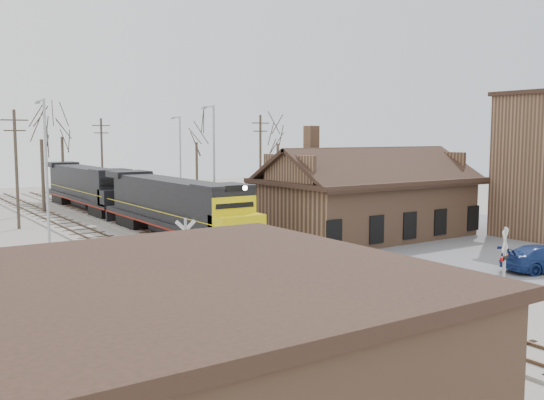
% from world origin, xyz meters
% --- Properties ---
extents(ground, '(140.00, 140.00, 0.00)m').
position_xyz_m(ground, '(0.00, 0.00, 0.00)').
color(ground, '#A19C91').
rests_on(ground, ground).
extents(road, '(60.00, 9.00, 0.03)m').
position_xyz_m(road, '(0.00, 0.00, 0.01)').
color(road, slate).
rests_on(road, ground).
extents(parking_lot, '(22.00, 26.00, 0.03)m').
position_xyz_m(parking_lot, '(18.00, 4.00, 0.02)').
color(parking_lot, slate).
rests_on(parking_lot, ground).
extents(track_main, '(3.40, 90.00, 0.24)m').
position_xyz_m(track_main, '(0.00, 15.00, 0.07)').
color(track_main, '#A19C91').
rests_on(track_main, ground).
extents(track_siding, '(3.40, 90.00, 0.24)m').
position_xyz_m(track_siding, '(-4.50, 15.00, 0.07)').
color(track_siding, '#A19C91').
rests_on(track_siding, ground).
extents(depot, '(15.20, 9.31, 7.90)m').
position_xyz_m(depot, '(11.99, 12.00, 2.41)').
color(depot, '#896147').
rests_on(depot, ground).
extents(commercial_building, '(12.40, 10.40, 4.30)m').
position_xyz_m(commercial_building, '(-13.00, -8.00, 2.16)').
color(commercial_building, '#896147').
rests_on(commercial_building, ground).
extents(locomotive_lead, '(2.94, 19.72, 4.38)m').
position_xyz_m(locomotive_lead, '(0.00, 18.37, 2.30)').
color(locomotive_lead, black).
rests_on(locomotive_lead, ground).
extents(locomotive_trailing, '(2.94, 19.72, 4.14)m').
position_xyz_m(locomotive_trailing, '(0.00, 38.36, 2.30)').
color(locomotive_trailing, black).
rests_on(locomotive_trailing, ground).
extents(crossbuck_near, '(0.97, 0.46, 3.55)m').
position_xyz_m(crossbuck_near, '(3.59, -5.07, 1.70)').
color(crossbuck_near, '#A5A8AD').
rests_on(crossbuck_near, ground).
extents(crossbuck_far, '(1.02, 0.33, 3.61)m').
position_xyz_m(crossbuck_far, '(-6.12, 4.24, 1.72)').
color(crossbuck_far, '#A5A8AD').
rests_on(crossbuck_far, ground).
extents(streetlight_a, '(0.25, 2.04, 9.52)m').
position_xyz_m(streetlight_a, '(-8.30, 19.61, 5.30)').
color(streetlight_a, '#A5A8AD').
rests_on(streetlight_a, ground).
extents(streetlight_b, '(0.25, 2.04, 9.68)m').
position_xyz_m(streetlight_b, '(5.81, 23.67, 5.38)').
color(streetlight_b, '#A5A8AD').
rests_on(streetlight_b, ground).
extents(streetlight_c, '(0.25, 2.04, 9.13)m').
position_xyz_m(streetlight_c, '(8.15, 34.93, 5.10)').
color(streetlight_c, '#A5A8AD').
rests_on(streetlight_c, ground).
extents(utility_pole_a, '(2.00, 0.24, 9.21)m').
position_xyz_m(utility_pole_a, '(-8.05, 29.83, 4.83)').
color(utility_pole_a, '#382D23').
rests_on(utility_pole_a, ground).
extents(utility_pole_b, '(2.00, 0.24, 9.12)m').
position_xyz_m(utility_pole_b, '(3.95, 45.84, 4.78)').
color(utility_pole_b, '#382D23').
rests_on(utility_pole_b, ground).
extents(utility_pole_c, '(2.00, 0.24, 9.27)m').
position_xyz_m(utility_pole_c, '(15.03, 30.89, 4.85)').
color(utility_pole_c, '#382D23').
rests_on(utility_pole_c, ground).
extents(tree_b, '(4.60, 4.60, 11.26)m').
position_xyz_m(tree_b, '(-4.00, 38.86, 8.02)').
color(tree_b, '#382D23').
rests_on(tree_b, ground).
extents(tree_c, '(4.74, 4.74, 11.61)m').
position_xyz_m(tree_c, '(0.97, 50.54, 8.27)').
color(tree_c, '#382D23').
rests_on(tree_c, ground).
extents(tree_d, '(4.31, 4.31, 10.55)m').
position_xyz_m(tree_d, '(14.96, 44.72, 7.51)').
color(tree_d, '#382D23').
rests_on(tree_d, ground).
extents(tree_e, '(4.24, 4.24, 10.38)m').
position_xyz_m(tree_e, '(20.76, 36.18, 7.39)').
color(tree_e, '#382D23').
rests_on(tree_e, ground).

